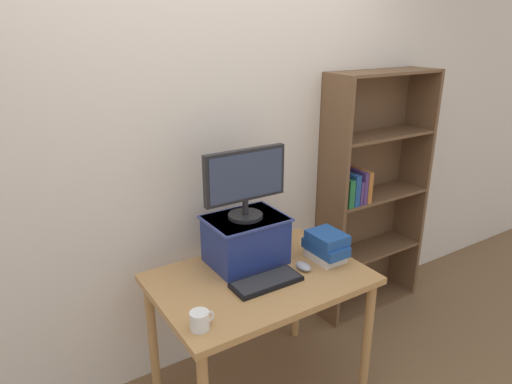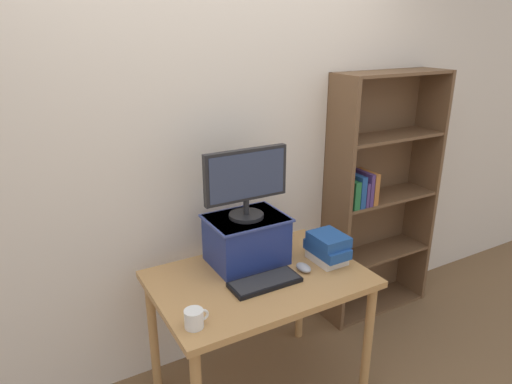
{
  "view_description": "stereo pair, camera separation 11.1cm",
  "coord_description": "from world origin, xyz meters",
  "px_view_note": "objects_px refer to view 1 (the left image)",
  "views": [
    {
      "loc": [
        -1.14,
        -1.76,
        2.0
      ],
      "look_at": [
        0.02,
        0.07,
        1.22
      ],
      "focal_mm": 32.0,
      "sensor_mm": 36.0,
      "label": 1
    },
    {
      "loc": [
        -1.05,
        -1.81,
        2.0
      ],
      "look_at": [
        0.02,
        0.07,
        1.22
      ],
      "focal_mm": 32.0,
      "sensor_mm": 36.0,
      "label": 2
    }
  ],
  "objects_px": {
    "bookshelf_unit": "(369,194)",
    "keyboard": "(266,282)",
    "desk": "(260,292)",
    "computer_monitor": "(245,181)",
    "coffee_mug": "(200,320)",
    "riser_box": "(246,239)",
    "computer_mouse": "(303,266)",
    "book_stack": "(326,246)"
  },
  "relations": [
    {
      "from": "bookshelf_unit",
      "to": "keyboard",
      "type": "bearing_deg",
      "value": -158.51
    },
    {
      "from": "desk",
      "to": "computer_monitor",
      "type": "relative_size",
      "value": 2.33
    },
    {
      "from": "coffee_mug",
      "to": "keyboard",
      "type": "bearing_deg",
      "value": 18.63
    },
    {
      "from": "riser_box",
      "to": "computer_mouse",
      "type": "bearing_deg",
      "value": -48.23
    },
    {
      "from": "bookshelf_unit",
      "to": "coffee_mug",
      "type": "bearing_deg",
      "value": -159.28
    },
    {
      "from": "computer_monitor",
      "to": "book_stack",
      "type": "distance_m",
      "value": 0.59
    },
    {
      "from": "bookshelf_unit",
      "to": "book_stack",
      "type": "bearing_deg",
      "value": -150.68
    },
    {
      "from": "book_stack",
      "to": "coffee_mug",
      "type": "xyz_separation_m",
      "value": [
        -0.87,
        -0.19,
        -0.04
      ]
    },
    {
      "from": "desk",
      "to": "bookshelf_unit",
      "type": "distance_m",
      "value": 1.25
    },
    {
      "from": "bookshelf_unit",
      "to": "coffee_mug",
      "type": "xyz_separation_m",
      "value": [
        -1.63,
        -0.62,
        -0.07
      ]
    },
    {
      "from": "keyboard",
      "to": "coffee_mug",
      "type": "height_order",
      "value": "coffee_mug"
    },
    {
      "from": "keyboard",
      "to": "desk",
      "type": "bearing_deg",
      "value": 80.02
    },
    {
      "from": "riser_box",
      "to": "computer_monitor",
      "type": "distance_m",
      "value": 0.34
    },
    {
      "from": "bookshelf_unit",
      "to": "keyboard",
      "type": "xyz_separation_m",
      "value": [
        -1.19,
        -0.47,
        -0.1
      ]
    },
    {
      "from": "computer_monitor",
      "to": "coffee_mug",
      "type": "bearing_deg",
      "value": -139.62
    },
    {
      "from": "computer_monitor",
      "to": "bookshelf_unit",
      "type": "bearing_deg",
      "value": 10.36
    },
    {
      "from": "bookshelf_unit",
      "to": "riser_box",
      "type": "distance_m",
      "value": 1.17
    },
    {
      "from": "computer_monitor",
      "to": "keyboard",
      "type": "relative_size",
      "value": 1.29
    },
    {
      "from": "bookshelf_unit",
      "to": "computer_mouse",
      "type": "bearing_deg",
      "value": -154.34
    },
    {
      "from": "desk",
      "to": "book_stack",
      "type": "bearing_deg",
      "value": -6.13
    },
    {
      "from": "keyboard",
      "to": "computer_mouse",
      "type": "xyz_separation_m",
      "value": [
        0.25,
        0.02,
        0.01
      ]
    },
    {
      "from": "computer_monitor",
      "to": "coffee_mug",
      "type": "distance_m",
      "value": 0.76
    },
    {
      "from": "bookshelf_unit",
      "to": "desk",
      "type": "bearing_deg",
      "value": -161.82
    },
    {
      "from": "computer_monitor",
      "to": "computer_mouse",
      "type": "height_order",
      "value": "computer_monitor"
    },
    {
      "from": "desk",
      "to": "keyboard",
      "type": "distance_m",
      "value": 0.14
    },
    {
      "from": "computer_mouse",
      "to": "computer_monitor",
      "type": "bearing_deg",
      "value": 131.93
    },
    {
      "from": "computer_monitor",
      "to": "desk",
      "type": "bearing_deg",
      "value": -96.53
    },
    {
      "from": "bookshelf_unit",
      "to": "keyboard",
      "type": "relative_size",
      "value": 4.75
    },
    {
      "from": "coffee_mug",
      "to": "desk",
      "type": "bearing_deg",
      "value": 26.84
    },
    {
      "from": "bookshelf_unit",
      "to": "keyboard",
      "type": "height_order",
      "value": "bookshelf_unit"
    },
    {
      "from": "riser_box",
      "to": "coffee_mug",
      "type": "relative_size",
      "value": 3.75
    },
    {
      "from": "computer_mouse",
      "to": "coffee_mug",
      "type": "relative_size",
      "value": 0.92
    },
    {
      "from": "keyboard",
      "to": "coffee_mug",
      "type": "bearing_deg",
      "value": -161.37
    },
    {
      "from": "riser_box",
      "to": "bookshelf_unit",
      "type": "bearing_deg",
      "value": 10.29
    },
    {
      "from": "book_stack",
      "to": "desk",
      "type": "bearing_deg",
      "value": 173.87
    },
    {
      "from": "coffee_mug",
      "to": "computer_monitor",
      "type": "bearing_deg",
      "value": 40.38
    },
    {
      "from": "computer_monitor",
      "to": "coffee_mug",
      "type": "height_order",
      "value": "computer_monitor"
    },
    {
      "from": "book_stack",
      "to": "keyboard",
      "type": "bearing_deg",
      "value": -174.84
    },
    {
      "from": "riser_box",
      "to": "book_stack",
      "type": "xyz_separation_m",
      "value": [
        0.39,
        -0.22,
        -0.06
      ]
    },
    {
      "from": "desk",
      "to": "computer_mouse",
      "type": "relative_size",
      "value": 10.58
    },
    {
      "from": "desk",
      "to": "bookshelf_unit",
      "type": "height_order",
      "value": "bookshelf_unit"
    },
    {
      "from": "book_stack",
      "to": "computer_monitor",
      "type": "bearing_deg",
      "value": 150.68
    }
  ]
}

